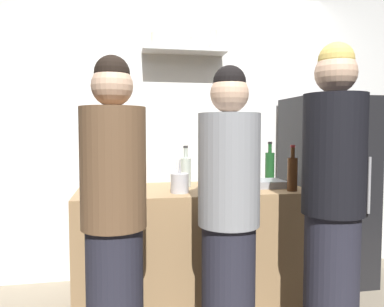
# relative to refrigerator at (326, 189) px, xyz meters

# --- Properties ---
(back_wall_assembly) EXTENTS (4.80, 0.32, 2.60)m
(back_wall_assembly) POSITION_rel_refrigerator_xyz_m (-1.16, 0.40, 0.52)
(back_wall_assembly) COLOR white
(back_wall_assembly) RESTS_ON ground
(refrigerator) EXTENTS (0.64, 0.65, 1.58)m
(refrigerator) POSITION_rel_refrigerator_xyz_m (0.00, 0.00, 0.00)
(refrigerator) COLOR black
(refrigerator) RESTS_ON ground
(counter) EXTENTS (1.60, 0.69, 0.89)m
(counter) POSITION_rel_refrigerator_xyz_m (-1.25, -0.34, -0.35)
(counter) COLOR #9E7A51
(counter) RESTS_ON ground
(baking_pan) EXTENTS (0.34, 0.24, 0.05)m
(baking_pan) POSITION_rel_refrigerator_xyz_m (-0.75, -0.37, 0.12)
(baking_pan) COLOR gray
(baking_pan) RESTS_ON counter
(utensil_holder) EXTENTS (0.12, 0.12, 0.23)m
(utensil_holder) POSITION_rel_refrigerator_xyz_m (-1.36, -0.51, 0.16)
(utensil_holder) COLOR #B2B2B7
(utensil_holder) RESTS_ON counter
(wine_bottle_amber_glass) EXTENTS (0.07, 0.07, 0.31)m
(wine_bottle_amber_glass) POSITION_rel_refrigerator_xyz_m (-0.60, -0.58, 0.22)
(wine_bottle_amber_glass) COLOR #472814
(wine_bottle_amber_glass) RESTS_ON counter
(wine_bottle_dark_glass) EXTENTS (0.07, 0.07, 0.32)m
(wine_bottle_dark_glass) POSITION_rel_refrigerator_xyz_m (-1.10, -0.32, 0.22)
(wine_bottle_dark_glass) COLOR black
(wine_bottle_dark_glass) RESTS_ON counter
(wine_bottle_green_glass) EXTENTS (0.07, 0.07, 0.32)m
(wine_bottle_green_glass) POSITION_rel_refrigerator_xyz_m (-0.58, -0.15, 0.23)
(wine_bottle_green_glass) COLOR #19471E
(wine_bottle_green_glass) RESTS_ON counter
(wine_bottle_pale_glass) EXTENTS (0.08, 0.08, 0.30)m
(wine_bottle_pale_glass) POSITION_rel_refrigerator_xyz_m (-1.28, -0.24, 0.21)
(wine_bottle_pale_glass) COLOR #B2BFB2
(wine_bottle_pale_glass) RESTS_ON counter
(water_bottle_plastic) EXTENTS (0.08, 0.08, 0.26)m
(water_bottle_plastic) POSITION_rel_refrigerator_xyz_m (-1.70, -0.08, 0.21)
(water_bottle_plastic) COLOR silver
(water_bottle_plastic) RESTS_ON counter
(person_grey_hoodie) EXTENTS (0.34, 0.34, 1.65)m
(person_grey_hoodie) POSITION_rel_refrigerator_xyz_m (-1.16, -0.97, 0.03)
(person_grey_hoodie) COLOR #262633
(person_grey_hoodie) RESTS_ON ground
(person_blonde) EXTENTS (0.34, 0.34, 1.78)m
(person_blonde) POSITION_rel_refrigerator_xyz_m (-0.59, -1.07, 0.10)
(person_blonde) COLOR #262633
(person_blonde) RESTS_ON ground
(person_brown_jacket) EXTENTS (0.34, 0.34, 1.68)m
(person_brown_jacket) POSITION_rel_refrigerator_xyz_m (-1.78, -0.97, 0.05)
(person_brown_jacket) COLOR #262633
(person_brown_jacket) RESTS_ON ground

